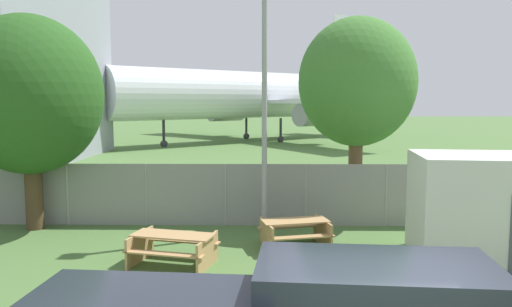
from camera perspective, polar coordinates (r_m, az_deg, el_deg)
perimeter_fence at (r=15.97m, az=5.68°, el=-4.75°), size 56.07×0.07×1.99m
airplane at (r=48.93m, az=-0.17°, el=6.67°), size 32.96×28.62×13.41m
portable_cabin at (r=13.65m, az=24.90°, el=-5.71°), size 3.72×2.87×2.67m
picnic_bench_near_cabin at (r=12.49m, az=-9.46°, el=-10.31°), size 2.25×1.82×0.76m
picnic_bench_open_grass at (r=13.75m, az=4.48°, el=-8.74°), size 2.07×1.78×0.76m
tree_near_hangar at (r=16.72m, az=-24.49°, el=6.05°), size 4.40×4.40×6.58m
tree_left_of_cabin at (r=16.85m, az=11.48°, el=7.91°), size 3.85×3.85×6.71m
light_mast at (r=14.84m, az=0.98°, el=9.59°), size 0.44×0.44×8.05m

